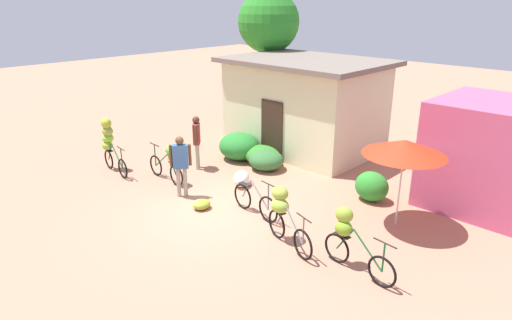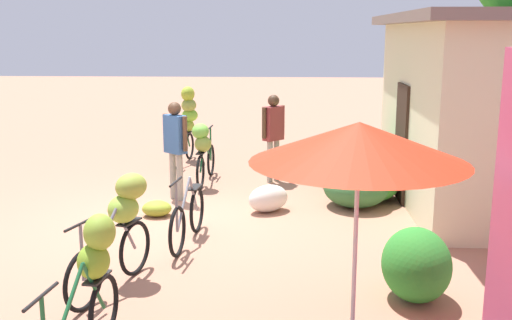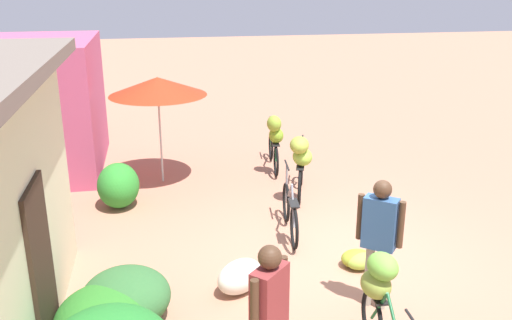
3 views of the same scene
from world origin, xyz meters
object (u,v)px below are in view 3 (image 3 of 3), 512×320
Objects in this scene: bicycle_near_pile at (383,303)px; bicycle_rightmost at (274,139)px; person_vendor at (269,309)px; bicycle_by_shop at (301,160)px; produce_sack at (240,276)px; bicycle_center_loaded at (290,212)px; banana_pile_on_ground at (358,259)px; shop_pink at (30,106)px; market_umbrella at (158,86)px; person_bystander at (379,231)px.

bicycle_rightmost is (6.14, -0.15, 0.01)m from bicycle_near_pile.
bicycle_near_pile is 1.39m from person_vendor.
produce_sack is (-2.92, 1.58, -0.55)m from bicycle_by_shop.
person_vendor is (-3.57, 1.08, 0.67)m from bicycle_center_loaded.
banana_pile_on_ground is 1.80m from produce_sack.
shop_pink reaches higher than market_umbrella.
bicycle_by_shop reaches higher than produce_sack.
person_vendor reaches higher than bicycle_rightmost.
produce_sack is (1.63, 1.28, -0.50)m from bicycle_near_pile.
market_umbrella is 6.46m from person_vendor.
produce_sack is at bearing 162.39° from bicycle_rightmost.
bicycle_by_shop is at bearing -28.45° from produce_sack.
market_umbrella is (-1.31, -2.65, 0.58)m from shop_pink.
person_vendor is (-7.65, -3.54, -0.33)m from shop_pink.
person_bystander is (-0.97, 0.15, 0.92)m from banana_pile_on_ground.
bicycle_rightmost is at bearing -85.76° from market_umbrella.
shop_pink reaches higher than person_bystander.
bicycle_rightmost reaches higher than banana_pile_on_ground.
produce_sack is at bearing 151.55° from bicycle_by_shop.
bicycle_center_loaded is at bearing 4.00° from bicycle_near_pile.
bicycle_center_loaded is 1.50m from bicycle_by_shop.
banana_pile_on_ground is (-5.32, -5.33, -1.25)m from shop_pink.
shop_pink is 1.94× the size of bicycle_center_loaded.
produce_sack is at bearing 38.08° from bicycle_near_pile.
bicycle_near_pile is at bearing -74.12° from person_vendor.
market_umbrella is at bearing 33.69° from banana_pile_on_ground.
person_bystander is at bearing -50.39° from person_vendor.
bicycle_rightmost is at bearing 5.35° from bicycle_by_shop.
person_vendor is at bearing 129.61° from person_bystander.
banana_pile_on_ground is 0.31× the size of person_vendor.
bicycle_by_shop is 5.18m from person_vendor.
person_bystander reaches higher than banana_pile_on_ground.
shop_pink is 4.57× the size of produce_sack.
person_bystander is at bearing -177.93° from bicycle_rightmost.
person_vendor is (-6.34, -0.89, -0.90)m from market_umbrella.
shop_pink is 6.12× the size of banana_pile_on_ground.
bicycle_by_shop is at bearing 4.05° from banana_pile_on_ground.
produce_sack reaches higher than banana_pile_on_ground.
shop_pink is 1.88× the size of person_bystander.
shop_pink is 1.89× the size of person_vendor.
market_umbrella is 1.25× the size of person_bystander.
bicycle_near_pile is at bearing -159.85° from market_umbrella.
market_umbrella is 1.31× the size of bicycle_by_shop.
banana_pile_on_ground is 0.31× the size of person_bystander.
bicycle_rightmost is at bearing -17.61° from produce_sack.
person_bystander is at bearing -111.74° from produce_sack.
person_bystander is (-2.21, -0.56, 0.68)m from bicycle_center_loaded.
bicycle_near_pile is 3.23m from bicycle_center_loaded.
bicycle_center_loaded is at bearing 14.25° from person_bystander.
market_umbrella is at bearing 20.15° from bicycle_near_pile.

